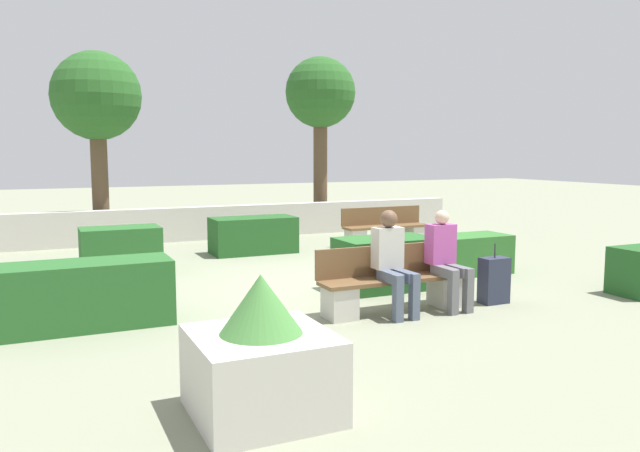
{
  "coord_description": "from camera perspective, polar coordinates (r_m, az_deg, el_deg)",
  "views": [
    {
      "loc": [
        -4.22,
        -8.73,
        2.12
      ],
      "look_at": [
        0.02,
        0.5,
        0.9
      ],
      "focal_mm": 35.0,
      "sensor_mm": 36.0,
      "label": 1
    }
  ],
  "objects": [
    {
      "name": "bench_left_side",
      "position": [
        14.1,
        6.0,
        -0.43
      ],
      "size": [
        2.02,
        0.49,
        0.86
      ],
      "rotation": [
        0.0,
        0.0,
        0.12
      ],
      "color": "brown",
      "rests_on": "ground_plane"
    },
    {
      "name": "hedge_block_near_right",
      "position": [
        8.07,
        -20.85,
        -5.91
      ],
      "size": [
        2.08,
        0.75,
        0.8
      ],
      "color": "#286028",
      "rests_on": "ground_plane"
    },
    {
      "name": "person_seated_woman",
      "position": [
        8.12,
        6.64,
        -2.84
      ],
      "size": [
        0.38,
        0.64,
        1.36
      ],
      "color": "#515B70",
      "rests_on": "ground_plane"
    },
    {
      "name": "bench_front",
      "position": [
        8.37,
        6.71,
        -5.44
      ],
      "size": [
        2.09,
        0.48,
        0.86
      ],
      "color": "brown",
      "rests_on": "ground_plane"
    },
    {
      "name": "ground_plane",
      "position": [
        9.93,
        1.13,
        -5.48
      ],
      "size": [
        60.0,
        60.0,
        0.0
      ],
      "primitive_type": "plane",
      "color": "gray"
    },
    {
      "name": "planter_corner_left",
      "position": [
        5.13,
        -5.38,
        -12.05
      ],
      "size": [
        1.09,
        1.09,
        1.15
      ],
      "color": "beige",
      "rests_on": "ground_plane"
    },
    {
      "name": "hedge_block_far_left",
      "position": [
        11.16,
        13.31,
        -2.53
      ],
      "size": [
        1.47,
        0.75,
        0.67
      ],
      "color": "#33702D",
      "rests_on": "ground_plane"
    },
    {
      "name": "hedge_block_near_left",
      "position": [
        9.69,
        5.99,
        -3.42
      ],
      "size": [
        1.48,
        0.86,
        0.8
      ],
      "color": "#235623",
      "rests_on": "ground_plane"
    },
    {
      "name": "suitcase",
      "position": [
        9.08,
        15.62,
        -4.81
      ],
      "size": [
        0.4,
        0.24,
        0.85
      ],
      "color": "#282D42",
      "rests_on": "ground_plane"
    },
    {
      "name": "perimeter_wall",
      "position": [
        15.43,
        -8.61,
        0.36
      ],
      "size": [
        12.61,
        0.3,
        0.8
      ],
      "color": "beige",
      "rests_on": "ground_plane"
    },
    {
      "name": "hedge_block_mid_left",
      "position": [
        13.1,
        -6.12,
        -0.84
      ],
      "size": [
        1.73,
        0.84,
        0.76
      ],
      "color": "#235623",
      "rests_on": "ground_plane"
    },
    {
      "name": "tree_leftmost",
      "position": [
        15.46,
        -19.75,
        10.81
      ],
      "size": [
        2.03,
        2.03,
        4.4
      ],
      "color": "brown",
      "rests_on": "ground_plane"
    },
    {
      "name": "tree_center_left",
      "position": [
        17.21,
        0.03,
        11.68
      ],
      "size": [
        1.9,
        1.9,
        4.65
      ],
      "color": "brown",
      "rests_on": "ground_plane"
    },
    {
      "name": "hedge_block_mid_right",
      "position": [
        11.41,
        -17.75,
        -2.13
      ],
      "size": [
        1.33,
        0.77,
        0.81
      ],
      "color": "#286028",
      "rests_on": "ground_plane"
    },
    {
      "name": "person_seated_man",
      "position": [
        8.58,
        11.45,
        -2.6
      ],
      "size": [
        0.38,
        0.64,
        1.33
      ],
      "color": "slate",
      "rests_on": "ground_plane"
    }
  ]
}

